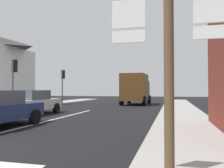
{
  "coord_description": "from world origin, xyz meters",
  "views": [
    {
      "loc": [
        5.77,
        -4.11,
        1.49
      ],
      "look_at": [
        2.17,
        10.12,
        1.86
      ],
      "focal_mm": 37.93,
      "sensor_mm": 36.0,
      "label": 1
    }
  ],
  "objects": [
    {
      "name": "lane_centre_stripe",
      "position": [
        0.0,
        6.0,
        0.01
      ],
      "size": [
        0.16,
        12.0,
        0.01
      ],
      "primitive_type": "cube",
      "color": "silver",
      "rests_on": "ground"
    },
    {
      "name": "route_sign_post",
      "position": [
        5.74,
        -0.7,
        1.91
      ],
      "size": [
        1.66,
        0.14,
        3.2
      ],
      "color": "brown",
      "rests_on": "ground"
    },
    {
      "name": "sidewalk_right",
      "position": [
        6.33,
        8.0,
        0.07
      ],
      "size": [
        2.59,
        44.0,
        0.14
      ],
      "primitive_type": "cube",
      "color": "#9E9B96",
      "rests_on": "ground"
    },
    {
      "name": "ground_plane",
      "position": [
        0.0,
        10.0,
        0.0
      ],
      "size": [
        80.0,
        80.0,
        0.0
      ],
      "primitive_type": "plane",
      "color": "black"
    },
    {
      "name": "traffic_light_near_left",
      "position": [
        -5.34,
        10.76,
        2.72
      ],
      "size": [
        0.3,
        0.49,
        3.68
      ],
      "color": "#47474C",
      "rests_on": "ground"
    },
    {
      "name": "delivery_truck",
      "position": [
        2.23,
        19.6,
        1.65
      ],
      "size": [
        2.67,
        5.09,
        3.05
      ],
      "color": "#4C2D14",
      "rests_on": "ground"
    },
    {
      "name": "sedan_far",
      "position": [
        -2.36,
        8.46,
        0.76
      ],
      "size": [
        2.02,
        4.22,
        1.47
      ],
      "color": "beige",
      "rests_on": "ground"
    },
    {
      "name": "traffic_light_far_left",
      "position": [
        -5.34,
        18.7,
        2.65
      ],
      "size": [
        0.3,
        0.49,
        3.57
      ],
      "color": "#47474C",
      "rests_on": "ground"
    }
  ]
}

